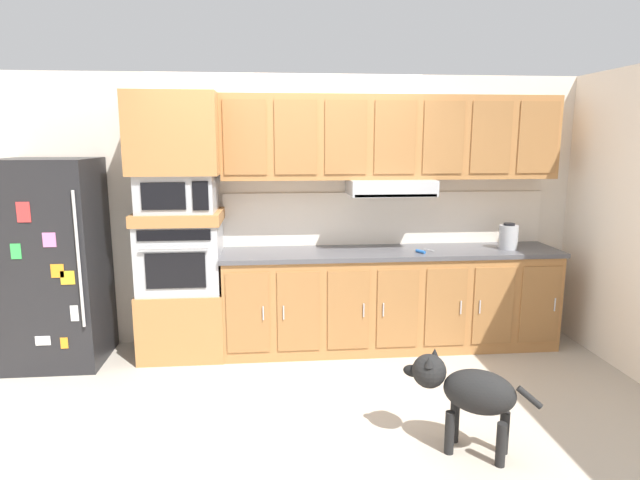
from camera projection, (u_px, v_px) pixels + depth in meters
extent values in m
plane|color=#B2A899|center=(295.00, 385.00, 4.22)|extent=(9.60, 9.60, 0.00)
cube|color=silver|center=(288.00, 210.00, 5.08)|extent=(6.20, 0.12, 2.50)
cube|color=black|center=(55.00, 263.00, 4.54)|extent=(0.76, 0.70, 1.76)
cylinder|color=silver|center=(79.00, 260.00, 4.19)|extent=(0.02, 0.02, 1.10)
cube|color=white|center=(74.00, 313.00, 4.28)|extent=(0.06, 0.01, 0.13)
cube|color=orange|center=(57.00, 271.00, 4.21)|extent=(0.10, 0.01, 0.11)
cube|color=gold|center=(68.00, 278.00, 4.23)|extent=(0.11, 0.01, 0.11)
cube|color=orange|center=(64.00, 343.00, 4.32)|extent=(0.06, 0.01, 0.09)
cube|color=pink|center=(49.00, 240.00, 4.16)|extent=(0.10, 0.01, 0.11)
cube|color=red|center=(23.00, 212.00, 4.10)|extent=(0.10, 0.01, 0.16)
cube|color=white|center=(43.00, 341.00, 4.30)|extent=(0.12, 0.01, 0.08)
cube|color=green|center=(16.00, 251.00, 4.15)|extent=(0.08, 0.01, 0.12)
cube|color=#A8703D|center=(184.00, 321.00, 4.81)|extent=(0.74, 0.62, 0.60)
cube|color=#A8AAAF|center=(181.00, 256.00, 4.70)|extent=(0.70, 0.58, 0.60)
cube|color=black|center=(176.00, 271.00, 4.42)|extent=(0.49, 0.01, 0.30)
cube|color=black|center=(174.00, 235.00, 4.37)|extent=(0.59, 0.01, 0.09)
cylinder|color=#A8AAAF|center=(174.00, 248.00, 4.36)|extent=(0.56, 0.02, 0.02)
cube|color=#A8703D|center=(179.00, 217.00, 4.64)|extent=(0.74, 0.62, 0.10)
cube|color=#A8AAAF|center=(178.00, 193.00, 4.60)|extent=(0.64, 0.53, 0.32)
cube|color=black|center=(163.00, 196.00, 4.33)|extent=(0.35, 0.01, 0.22)
cube|color=black|center=(200.00, 196.00, 4.35)|extent=(0.13, 0.01, 0.24)
cube|color=#A8703D|center=(175.00, 134.00, 4.51)|extent=(0.74, 0.62, 0.68)
cube|color=#A8703D|center=(390.00, 300.00, 4.96)|extent=(3.03, 0.60, 0.88)
cube|color=#9A6738|center=(248.00, 313.00, 4.54)|extent=(0.36, 0.01, 0.70)
cylinder|color=#BCBCC1|center=(263.00, 313.00, 4.54)|extent=(0.01, 0.01, 0.12)
cube|color=#9A6738|center=(299.00, 312.00, 4.58)|extent=(0.36, 0.01, 0.70)
cylinder|color=#BCBCC1|center=(284.00, 313.00, 4.55)|extent=(0.01, 0.01, 0.12)
cube|color=#9A6738|center=(349.00, 310.00, 4.62)|extent=(0.36, 0.01, 0.70)
cylinder|color=#BCBCC1|center=(364.00, 310.00, 4.61)|extent=(0.01, 0.01, 0.12)
cube|color=#9A6738|center=(398.00, 309.00, 4.65)|extent=(0.36, 0.01, 0.70)
cylinder|color=#BCBCC1|center=(383.00, 310.00, 4.63)|extent=(0.01, 0.01, 0.12)
cube|color=#9A6738|center=(446.00, 307.00, 4.69)|extent=(0.36, 0.01, 0.70)
cylinder|color=#BCBCC1|center=(461.00, 307.00, 4.69)|extent=(0.01, 0.01, 0.12)
cube|color=#9A6738|center=(493.00, 306.00, 4.73)|extent=(0.36, 0.01, 0.70)
cylinder|color=#BCBCC1|center=(480.00, 307.00, 4.71)|extent=(0.01, 0.01, 0.12)
cube|color=#9A6738|center=(540.00, 305.00, 4.77)|extent=(0.36, 0.01, 0.70)
cylinder|color=#BCBCC1|center=(555.00, 305.00, 4.77)|extent=(0.01, 0.01, 0.12)
cube|color=#4C4C51|center=(391.00, 252.00, 4.87)|extent=(3.07, 0.64, 0.04)
cube|color=white|center=(385.00, 218.00, 5.10)|extent=(3.07, 0.02, 0.50)
cube|color=#A8703D|center=(391.00, 138.00, 4.81)|extent=(3.03, 0.34, 0.74)
cube|color=#A8AAAF|center=(390.00, 187.00, 4.82)|extent=(0.76, 0.48, 0.14)
cube|color=black|center=(396.00, 196.00, 4.62)|extent=(0.72, 0.04, 0.02)
cube|color=#9A6738|center=(245.00, 137.00, 4.52)|extent=(0.36, 0.01, 0.63)
cube|color=#9A6738|center=(296.00, 137.00, 4.56)|extent=(0.36, 0.01, 0.63)
cube|color=#9A6738|center=(346.00, 137.00, 4.60)|extent=(0.36, 0.01, 0.63)
cube|color=#9A6738|center=(395.00, 137.00, 4.64)|extent=(0.36, 0.01, 0.63)
cube|color=#9A6738|center=(444.00, 138.00, 4.67)|extent=(0.36, 0.01, 0.63)
cube|color=#9A6738|center=(491.00, 138.00, 4.71)|extent=(0.36, 0.01, 0.63)
cube|color=#9A6738|center=(538.00, 138.00, 4.75)|extent=(0.36, 0.01, 0.63)
cylinder|color=blue|center=(421.00, 251.00, 4.73)|extent=(0.08, 0.10, 0.03)
cylinder|color=silver|center=(429.00, 250.00, 4.80)|extent=(0.07, 0.11, 0.01)
cylinder|color=#A8AAAF|center=(508.00, 237.00, 4.90)|extent=(0.17, 0.17, 0.22)
cylinder|color=black|center=(509.00, 224.00, 4.87)|extent=(0.10, 0.10, 0.02)
ellipsoid|color=black|center=(479.00, 392.00, 3.23)|extent=(0.51, 0.45, 0.27)
sphere|color=black|center=(429.00, 371.00, 3.35)|extent=(0.21, 0.21, 0.21)
ellipsoid|color=black|center=(412.00, 371.00, 3.40)|extent=(0.14, 0.13, 0.07)
cone|color=black|center=(429.00, 362.00, 3.26)|extent=(0.06, 0.06, 0.07)
cone|color=black|center=(435.00, 353.00, 3.39)|extent=(0.06, 0.06, 0.07)
cylinder|color=black|center=(529.00, 397.00, 3.10)|extent=(0.15, 0.11, 0.12)
cylinder|color=black|center=(449.00, 433.00, 3.28)|extent=(0.06, 0.06, 0.27)
cylinder|color=black|center=(454.00, 421.00, 3.41)|extent=(0.06, 0.06, 0.27)
cylinder|color=black|center=(501.00, 445.00, 3.15)|extent=(0.06, 0.06, 0.27)
cylinder|color=black|center=(504.00, 433.00, 3.28)|extent=(0.06, 0.06, 0.27)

